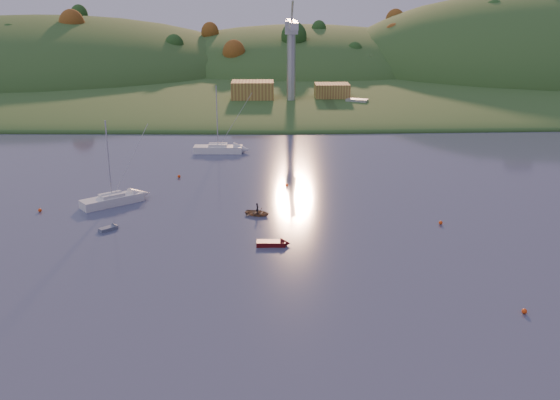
{
  "coord_description": "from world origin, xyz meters",
  "views": [
    {
      "loc": [
        -4.23,
        -41.69,
        28.28
      ],
      "look_at": [
        -2.7,
        31.76,
        4.26
      ],
      "focal_mm": 40.0,
      "sensor_mm": 36.0,
      "label": 1
    }
  ],
  "objects_px": {
    "sailboat_near": "(112,199)",
    "grey_dinghy": "(112,227)",
    "red_tender": "(278,243)",
    "canoe": "(257,213)",
    "sailboat_far": "(218,148)"
  },
  "relations": [
    {
      "from": "sailboat_near",
      "to": "sailboat_far",
      "type": "height_order",
      "value": "sailboat_far"
    },
    {
      "from": "sailboat_far",
      "to": "canoe",
      "type": "distance_m",
      "value": 36.82
    },
    {
      "from": "canoe",
      "to": "sailboat_near",
      "type": "bearing_deg",
      "value": 96.68
    },
    {
      "from": "sailboat_near",
      "to": "grey_dinghy",
      "type": "relative_size",
      "value": 4.53
    },
    {
      "from": "sailboat_near",
      "to": "grey_dinghy",
      "type": "bearing_deg",
      "value": -114.39
    },
    {
      "from": "sailboat_near",
      "to": "canoe",
      "type": "bearing_deg",
      "value": -50.75
    },
    {
      "from": "sailboat_near",
      "to": "red_tender",
      "type": "bearing_deg",
      "value": -71.52
    },
    {
      "from": "canoe",
      "to": "grey_dinghy",
      "type": "xyz_separation_m",
      "value": [
        -18.55,
        -4.92,
        -0.14
      ]
    },
    {
      "from": "canoe",
      "to": "red_tender",
      "type": "height_order",
      "value": "red_tender"
    },
    {
      "from": "canoe",
      "to": "red_tender",
      "type": "bearing_deg",
      "value": -146.68
    },
    {
      "from": "sailboat_far",
      "to": "red_tender",
      "type": "xyz_separation_m",
      "value": [
        10.53,
        -46.87,
        -0.52
      ]
    },
    {
      "from": "sailboat_near",
      "to": "canoe",
      "type": "xyz_separation_m",
      "value": [
        20.81,
        -5.01,
        -0.43
      ]
    },
    {
      "from": "sailboat_near",
      "to": "sailboat_far",
      "type": "distance_m",
      "value": 33.48
    },
    {
      "from": "sailboat_far",
      "to": "red_tender",
      "type": "bearing_deg",
      "value": -75.02
    },
    {
      "from": "red_tender",
      "to": "grey_dinghy",
      "type": "distance_m",
      "value": 21.93
    }
  ]
}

